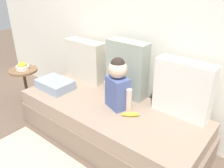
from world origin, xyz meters
name	(u,v)px	position (x,y,z in m)	size (l,w,h in m)	color
ground_plane	(109,139)	(0.00, 0.00, 0.00)	(12.00, 12.00, 0.00)	brown
back_wall	(141,28)	(0.00, 0.53, 1.11)	(5.20, 0.10, 2.22)	silver
couch	(109,123)	(0.00, 0.00, 0.21)	(2.00, 0.80, 0.43)	#826C5B
throw_pillow_left	(85,61)	(-0.62, 0.30, 0.67)	(0.51, 0.16, 0.49)	beige
throw_pillow_center	(127,69)	(0.00, 0.30, 0.73)	(0.45, 0.16, 0.60)	#99A393
throw_pillow_right	(183,89)	(0.62, 0.30, 0.69)	(0.52, 0.16, 0.52)	silver
toddler	(118,83)	(0.08, 0.03, 0.69)	(0.33, 0.22, 0.52)	#4C5B93
banana	(131,114)	(0.29, -0.03, 0.45)	(0.17, 0.04, 0.04)	yellow
folded_blanket	(55,84)	(-0.72, -0.10, 0.48)	(0.40, 0.28, 0.10)	#8E9EB2
side_table	(24,77)	(-1.43, -0.07, 0.36)	(0.37, 0.37, 0.47)	brown
fruit_bowl	(22,66)	(-1.43, -0.07, 0.51)	(0.17, 0.17, 0.10)	silver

